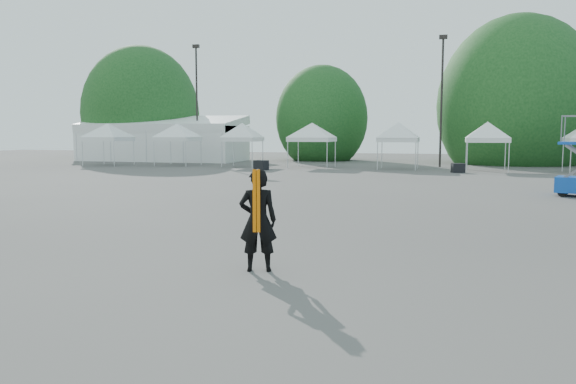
# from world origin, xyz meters

# --- Properties ---
(ground) EXTENTS (120.00, 120.00, 0.00)m
(ground) POSITION_xyz_m (0.00, 0.00, 0.00)
(ground) COLOR #474442
(ground) RESTS_ON ground
(marquee) EXTENTS (15.00, 6.25, 4.23)m
(marquee) POSITION_xyz_m (-22.00, 35.00, 1.97)
(marquee) COLOR white
(marquee) RESTS_ON ground
(light_pole_west) EXTENTS (0.60, 0.25, 10.30)m
(light_pole_west) POSITION_xyz_m (-18.00, 34.00, 5.77)
(light_pole_west) COLOR black
(light_pole_west) RESTS_ON ground
(light_pole_east) EXTENTS (0.60, 0.25, 9.80)m
(light_pole_east) POSITION_xyz_m (3.00, 32.00, 5.52)
(light_pole_east) COLOR black
(light_pole_east) RESTS_ON ground
(tree_far_w) EXTENTS (4.80, 4.80, 7.30)m
(tree_far_w) POSITION_xyz_m (-26.00, 38.00, 4.54)
(tree_far_w) COLOR #382314
(tree_far_w) RESTS_ON ground
(tree_mid_w) EXTENTS (4.16, 4.16, 6.33)m
(tree_mid_w) POSITION_xyz_m (-8.00, 40.00, 3.93)
(tree_mid_w) COLOR #382314
(tree_mid_w) RESTS_ON ground
(tree_mid_e) EXTENTS (5.12, 5.12, 7.79)m
(tree_mid_e) POSITION_xyz_m (9.00, 39.00, 4.84)
(tree_mid_e) COLOR #382314
(tree_mid_e) RESTS_ON ground
(tent_a) EXTENTS (4.28, 4.28, 3.88)m
(tent_a) POSITION_xyz_m (-22.46, 27.00, 3.06)
(tent_a) COLOR silver
(tent_a) RESTS_ON ground
(tent_b) EXTENTS (4.14, 4.14, 3.88)m
(tent_b) POSITION_xyz_m (-17.11, 28.49, 3.06)
(tent_b) COLOR silver
(tent_b) RESTS_ON ground
(tent_c) EXTENTS (3.74, 3.74, 3.88)m
(tent_c) POSITION_xyz_m (-11.51, 28.19, 3.06)
(tent_c) COLOR silver
(tent_c) RESTS_ON ground
(tent_d) EXTENTS (4.44, 4.44, 3.88)m
(tent_d) POSITION_xyz_m (-6.21, 28.88, 3.06)
(tent_d) COLOR silver
(tent_d) RESTS_ON ground
(tent_e) EXTENTS (3.96, 3.96, 3.88)m
(tent_e) POSITION_xyz_m (0.18, 28.53, 3.06)
(tent_e) COLOR silver
(tent_e) RESTS_ON ground
(tent_f) EXTENTS (3.95, 3.95, 3.88)m
(tent_f) POSITION_xyz_m (6.12, 28.32, 3.06)
(tent_f) COLOR silver
(tent_f) RESTS_ON ground
(man) EXTENTS (0.80, 0.65, 1.91)m
(man) POSITION_xyz_m (0.40, -2.35, 0.96)
(man) COLOR black
(man) RESTS_ON ground
(crate_west) EXTENTS (1.05, 0.94, 0.68)m
(crate_west) POSITION_xyz_m (-8.86, 24.83, 0.34)
(crate_west) COLOR black
(crate_west) RESTS_ON ground
(crate_mid) EXTENTS (0.92, 0.80, 0.61)m
(crate_mid) POSITION_xyz_m (4.26, 25.93, 0.31)
(crate_mid) COLOR black
(crate_mid) RESTS_ON ground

